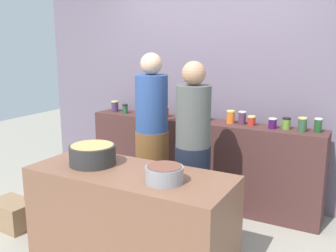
{
  "coord_description": "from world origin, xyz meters",
  "views": [
    {
      "loc": [
        1.66,
        -2.7,
        1.82
      ],
      "look_at": [
        0.0,
        0.35,
        1.05
      ],
      "focal_mm": 40.36,
      "sensor_mm": 36.0,
      "label": 1
    }
  ],
  "objects": [
    {
      "name": "prep_table",
      "position": [
        0.0,
        -0.3,
        0.4
      ],
      "size": [
        1.7,
        0.7,
        0.8
      ],
      "primitive_type": "cube",
      "color": "brown",
      "rests_on": "ground"
    },
    {
      "name": "preserve_jar_9",
      "position": [
        0.47,
        1.14,
        1.04
      ],
      "size": [
        0.08,
        0.08,
        0.14
      ],
      "color": "#502D48",
      "rests_on": "display_shelf"
    },
    {
      "name": "ground",
      "position": [
        0.0,
        0.0,
        0.0
      ],
      "size": [
        12.0,
        12.0,
        0.0
      ],
      "primitive_type": "plane",
      "color": "#9B9586"
    },
    {
      "name": "preserve_jar_14",
      "position": [
        1.23,
        1.13,
        1.04
      ],
      "size": [
        0.08,
        0.08,
        0.14
      ],
      "color": "#1E4A21",
      "rests_on": "display_shelf"
    },
    {
      "name": "preserve_jar_3",
      "position": [
        -0.55,
        1.14,
        1.03
      ],
      "size": [
        0.07,
        0.07,
        0.13
      ],
      "color": "#274926",
      "rests_on": "display_shelf"
    },
    {
      "name": "cooking_pot_center",
      "position": [
        0.36,
        -0.37,
        0.86
      ],
      "size": [
        0.29,
        0.29,
        0.13
      ],
      "color": "gray",
      "rests_on": "prep_table"
    },
    {
      "name": "bread_crate",
      "position": [
        -1.4,
        -0.36,
        0.13
      ],
      "size": [
        0.47,
        0.33,
        0.27
      ],
      "primitive_type": "cube",
      "rotation": [
        0.0,
        0.0,
        -0.08
      ],
      "color": "#8D6D4E",
      "rests_on": "ground"
    },
    {
      "name": "cook_with_tongs",
      "position": [
        -0.28,
        0.52,
        0.79
      ],
      "size": [
        0.34,
        0.34,
        1.72
      ],
      "color": "brown",
      "rests_on": "ground"
    },
    {
      "name": "display_shelf",
      "position": [
        0.0,
        1.1,
        0.48
      ],
      "size": [
        2.7,
        0.36,
        0.97
      ],
      "primitive_type": "cube",
      "color": "#482927",
      "rests_on": "ground"
    },
    {
      "name": "preserve_jar_7",
      "position": [
        0.06,
        1.15,
        1.03
      ],
      "size": [
        0.08,
        0.08,
        0.13
      ],
      "color": "#4B2A5D",
      "rests_on": "display_shelf"
    },
    {
      "name": "preserve_jar_10",
      "position": [
        0.58,
        1.12,
        1.02
      ],
      "size": [
        0.09,
        0.09,
        0.1
      ],
      "color": "red",
      "rests_on": "display_shelf"
    },
    {
      "name": "preserve_jar_0",
      "position": [
        -1.17,
        1.11,
        1.03
      ],
      "size": [
        0.09,
        0.09,
        0.13
      ],
      "color": "#432C50",
      "rests_on": "display_shelf"
    },
    {
      "name": "preserve_jar_5",
      "position": [
        -0.26,
        1.11,
        1.03
      ],
      "size": [
        0.07,
        0.07,
        0.13
      ],
      "color": "gold",
      "rests_on": "display_shelf"
    },
    {
      "name": "preserve_jar_6",
      "position": [
        -0.04,
        1.06,
        1.02
      ],
      "size": [
        0.08,
        0.08,
        0.1
      ],
      "color": "brown",
      "rests_on": "display_shelf"
    },
    {
      "name": "cooking_pot_left",
      "position": [
        -0.38,
        -0.29,
        0.88
      ],
      "size": [
        0.39,
        0.39,
        0.17
      ],
      "color": "#2D2D2D",
      "rests_on": "prep_table"
    },
    {
      "name": "preserve_jar_4",
      "position": [
        -0.43,
        1.08,
        1.03
      ],
      "size": [
        0.07,
        0.07,
        0.13
      ],
      "color": "#A62B13",
      "rests_on": "display_shelf"
    },
    {
      "name": "storefront_wall",
      "position": [
        0.0,
        1.45,
        1.5
      ],
      "size": [
        4.8,
        0.12,
        3.0
      ],
      "primitive_type": "cube",
      "color": "slate",
      "rests_on": "ground"
    },
    {
      "name": "preserve_jar_2",
      "position": [
        -0.67,
        1.16,
        1.02
      ],
      "size": [
        0.09,
        0.09,
        0.11
      ],
      "color": "#402146",
      "rests_on": "display_shelf"
    },
    {
      "name": "preserve_jar_1",
      "position": [
        -0.99,
        1.06,
        1.02
      ],
      "size": [
        0.07,
        0.07,
        0.11
      ],
      "color": "#235332",
      "rests_on": "display_shelf"
    },
    {
      "name": "preserve_jar_11",
      "position": [
        0.81,
        1.08,
        1.02
      ],
      "size": [
        0.08,
        0.08,
        0.11
      ],
      "color": "#3F104F",
      "rests_on": "display_shelf"
    },
    {
      "name": "preserve_jar_8",
      "position": [
        0.35,
        1.12,
        1.04
      ],
      "size": [
        0.09,
        0.09,
        0.14
      ],
      "color": "orange",
      "rests_on": "display_shelf"
    },
    {
      "name": "cook_in_cap",
      "position": [
        0.28,
        0.31,
        0.76
      ],
      "size": [
        0.33,
        0.33,
        1.66
      ],
      "color": "black",
      "rests_on": "ground"
    },
    {
      "name": "preserve_jar_12",
      "position": [
        0.94,
        1.12,
        1.03
      ],
      "size": [
        0.08,
        0.08,
        0.12
      ],
      "color": "olive",
      "rests_on": "display_shelf"
    },
    {
      "name": "preserve_jar_13",
      "position": [
        1.09,
        1.08,
        1.04
      ],
      "size": [
        0.09,
        0.09,
        0.14
      ],
      "color": "#315136",
      "rests_on": "display_shelf"
    }
  ]
}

